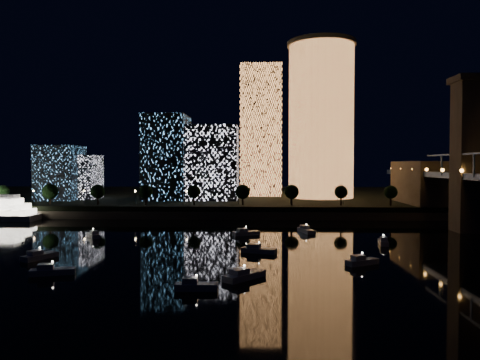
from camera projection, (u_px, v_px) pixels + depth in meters
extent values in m
plane|color=black|center=(276.00, 263.00, 103.20)|extent=(520.00, 520.00, 0.00)
cube|color=black|center=(264.00, 198.00, 262.92)|extent=(420.00, 160.00, 5.00)
cube|color=#6B5E4C|center=(267.00, 215.00, 185.05)|extent=(420.00, 6.00, 3.00)
cylinder|color=#EF934C|center=(321.00, 122.00, 233.30)|extent=(32.00, 32.00, 75.36)
cylinder|color=#6B5E4C|center=(321.00, 44.00, 231.95)|extent=(34.00, 34.00, 2.00)
cube|color=#EF934C|center=(261.00, 131.00, 250.48)|extent=(21.65, 21.65, 68.87)
cube|color=white|center=(208.00, 163.00, 223.12)|extent=(28.39, 24.02, 34.94)
cube|color=#5099DA|center=(167.00, 157.00, 223.26)|extent=(19.98, 25.98, 39.96)
cube|color=white|center=(76.00, 177.00, 227.98)|extent=(21.13, 19.21, 21.13)
cube|color=#5099DA|center=(60.00, 173.00, 220.34)|extent=(18.20, 20.02, 25.48)
cube|color=#6B5E4C|center=(472.00, 157.00, 150.06)|extent=(11.00, 9.00, 48.00)
cube|color=#6B5E4C|center=(474.00, 79.00, 149.19)|extent=(13.00, 11.00, 2.00)
cube|color=#6B5E4C|center=(418.00, 188.00, 200.44)|extent=(12.00, 40.00, 23.00)
cube|color=navy|center=(477.00, 165.00, 136.34)|extent=(0.50, 0.50, 7.00)
cube|color=navy|center=(444.00, 165.00, 160.31)|extent=(0.50, 0.50, 7.00)
sphere|color=orange|center=(462.00, 171.00, 145.40)|extent=(1.20, 1.20, 1.20)
sphere|color=orange|center=(413.00, 169.00, 190.35)|extent=(1.20, 1.20, 1.20)
cube|color=silver|center=(7.00, 197.00, 180.50)|extent=(7.54, 5.66, 1.69)
cube|color=silver|center=(93.00, 236.00, 139.00)|extent=(5.71, 6.90, 1.20)
cube|color=silver|center=(94.00, 232.00, 138.10)|extent=(2.84, 2.99, 1.00)
sphere|color=white|center=(93.00, 229.00, 138.93)|extent=(0.36, 0.36, 0.36)
cube|color=silver|center=(383.00, 242.00, 126.92)|extent=(3.15, 7.03, 1.20)
cube|color=silver|center=(384.00, 239.00, 125.88)|extent=(2.09, 2.61, 1.00)
sphere|color=white|center=(383.00, 235.00, 126.85)|extent=(0.36, 0.36, 0.36)
cube|color=silver|center=(362.00, 262.00, 101.59)|extent=(7.89, 5.95, 1.20)
cube|color=silver|center=(358.00, 257.00, 101.02)|extent=(3.33, 3.07, 1.00)
sphere|color=white|center=(362.00, 253.00, 101.52)|extent=(0.36, 0.36, 0.36)
cube|color=silver|center=(306.00, 231.00, 148.96)|extent=(5.20, 9.17, 1.20)
cube|color=silver|center=(305.00, 227.00, 150.18)|extent=(3.06, 3.58, 1.00)
sphere|color=white|center=(306.00, 224.00, 148.89)|extent=(0.36, 0.36, 0.36)
cube|color=silver|center=(196.00, 287.00, 81.14)|extent=(7.55, 2.64, 1.20)
cube|color=silver|center=(190.00, 280.00, 81.11)|extent=(2.68, 2.03, 1.00)
sphere|color=white|center=(196.00, 275.00, 81.07)|extent=(0.36, 0.36, 0.36)
cube|color=silver|center=(40.00, 256.00, 107.59)|extent=(6.25, 8.73, 1.20)
cube|color=silver|center=(35.00, 253.00, 106.45)|extent=(3.30, 3.62, 1.00)
sphere|color=white|center=(40.00, 248.00, 107.53)|extent=(0.36, 0.36, 0.36)
cube|color=silver|center=(53.00, 272.00, 92.48)|extent=(8.93, 5.03, 1.20)
cube|color=silver|center=(46.00, 266.00, 92.13)|extent=(3.49, 2.97, 1.00)
sphere|color=white|center=(52.00, 262.00, 92.41)|extent=(0.36, 0.36, 0.36)
cube|color=silver|center=(246.00, 233.00, 143.55)|extent=(8.60, 5.79, 1.20)
cube|color=silver|center=(242.00, 230.00, 143.04)|extent=(3.51, 3.14, 1.00)
sphere|color=white|center=(246.00, 227.00, 143.48)|extent=(0.36, 0.36, 0.36)
cube|color=silver|center=(259.00, 250.00, 115.12)|extent=(9.07, 5.34, 1.20)
cube|color=silver|center=(254.00, 246.00, 115.53)|extent=(3.58, 3.08, 1.00)
sphere|color=white|center=(259.00, 242.00, 115.05)|extent=(0.36, 0.36, 0.36)
cube|color=silver|center=(244.00, 276.00, 88.99)|extent=(8.37, 8.95, 1.20)
cube|color=silver|center=(239.00, 271.00, 87.94)|extent=(3.96, 4.04, 1.00)
sphere|color=white|center=(244.00, 265.00, 88.92)|extent=(0.36, 0.36, 0.36)
cylinder|color=black|center=(3.00, 200.00, 194.65)|extent=(0.70, 0.70, 4.00)
sphere|color=black|center=(3.00, 191.00, 194.53)|extent=(5.17, 5.17, 5.17)
cylinder|color=black|center=(50.00, 200.00, 193.96)|extent=(0.70, 0.70, 4.00)
sphere|color=black|center=(50.00, 191.00, 193.84)|extent=(6.49, 6.49, 6.49)
cylinder|color=black|center=(98.00, 200.00, 193.27)|extent=(0.70, 0.70, 4.00)
sphere|color=black|center=(98.00, 191.00, 193.15)|extent=(5.91, 5.91, 5.91)
cylinder|color=black|center=(146.00, 200.00, 192.58)|extent=(0.70, 0.70, 4.00)
sphere|color=black|center=(146.00, 192.00, 192.46)|extent=(5.66, 5.66, 5.66)
cylinder|color=black|center=(194.00, 200.00, 191.89)|extent=(0.70, 0.70, 4.00)
sphere|color=black|center=(194.00, 192.00, 191.77)|extent=(5.33, 5.33, 5.33)
cylinder|color=black|center=(243.00, 200.00, 191.20)|extent=(0.70, 0.70, 4.00)
sphere|color=black|center=(243.00, 192.00, 191.08)|extent=(6.01, 6.01, 6.01)
cylinder|color=black|center=(292.00, 200.00, 190.51)|extent=(0.70, 0.70, 4.00)
sphere|color=black|center=(292.00, 192.00, 190.39)|extent=(5.93, 5.93, 5.93)
cylinder|color=black|center=(341.00, 201.00, 189.82)|extent=(0.70, 0.70, 4.00)
sphere|color=black|center=(341.00, 192.00, 189.70)|extent=(5.39, 5.39, 5.39)
cylinder|color=black|center=(391.00, 201.00, 189.13)|extent=(0.70, 0.70, 4.00)
sphere|color=black|center=(391.00, 192.00, 189.00)|extent=(5.40, 5.40, 5.40)
cylinder|color=black|center=(33.00, 197.00, 200.28)|extent=(0.24, 0.24, 5.00)
sphere|color=#FFCC7F|center=(33.00, 191.00, 200.19)|extent=(0.70, 0.70, 0.70)
cylinder|color=black|center=(84.00, 198.00, 199.52)|extent=(0.24, 0.24, 5.00)
sphere|color=#FFCC7F|center=(84.00, 191.00, 199.43)|extent=(0.70, 0.70, 0.70)
cylinder|color=black|center=(135.00, 198.00, 198.76)|extent=(0.24, 0.24, 5.00)
sphere|color=#FFCC7F|center=(135.00, 191.00, 198.67)|extent=(0.70, 0.70, 0.70)
cylinder|color=black|center=(187.00, 198.00, 198.00)|extent=(0.24, 0.24, 5.00)
sphere|color=#FFCC7F|center=(187.00, 191.00, 197.91)|extent=(0.70, 0.70, 0.70)
cylinder|color=black|center=(238.00, 198.00, 197.24)|extent=(0.24, 0.24, 5.00)
sphere|color=#FFCC7F|center=(238.00, 191.00, 197.15)|extent=(0.70, 0.70, 0.70)
cylinder|color=black|center=(291.00, 198.00, 196.48)|extent=(0.24, 0.24, 5.00)
sphere|color=#FFCC7F|center=(291.00, 191.00, 196.39)|extent=(0.70, 0.70, 0.70)
cylinder|color=black|center=(343.00, 198.00, 195.72)|extent=(0.24, 0.24, 5.00)
sphere|color=#FFCC7F|center=(343.00, 192.00, 195.63)|extent=(0.70, 0.70, 0.70)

